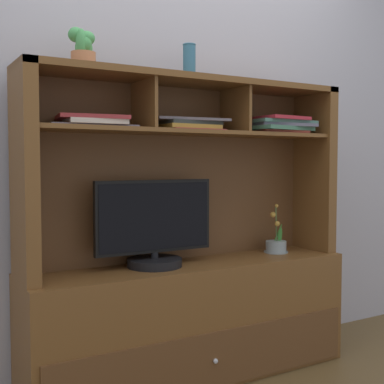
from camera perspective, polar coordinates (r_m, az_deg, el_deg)
name	(u,v)px	position (r m, az deg, el deg)	size (l,w,h in m)	color
floor_plane	(192,378)	(2.75, 0.00, -20.17)	(6.00, 6.00, 0.02)	brown
back_wall	(170,104)	(2.75, -2.48, 9.83)	(6.00, 0.02, 2.80)	#AFADB9
media_console	(191,290)	(2.61, -0.07, -10.90)	(1.68, 0.43, 1.50)	brown
tv_monitor	(155,230)	(2.46, -4.22, -4.23)	(0.60, 0.27, 0.42)	black
potted_orchid	(276,245)	(2.89, 9.40, -5.89)	(0.13, 0.13, 0.27)	#8A999D
magazine_stack_left	(190,125)	(2.55, -0.19, 7.56)	(0.40, 0.21, 0.06)	#B03B3A
magazine_stack_centre	(93,121)	(2.31, -11.01, 7.79)	(0.40, 0.24, 0.05)	slate
magazine_stack_right	(281,125)	(2.82, 9.93, 7.38)	(0.39, 0.24, 0.09)	#AD3F30
potted_succulent	(83,48)	(2.36, -12.15, 15.49)	(0.12, 0.13, 0.18)	#BA744A
ceramic_vase	(189,61)	(2.60, -0.31, 14.45)	(0.07, 0.07, 0.17)	#316582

